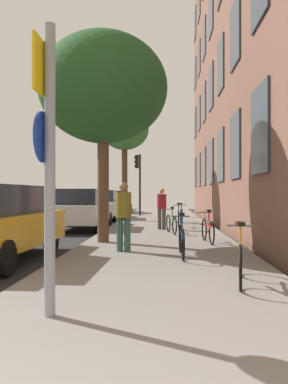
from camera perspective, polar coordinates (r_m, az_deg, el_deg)
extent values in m
plane|color=#332D28|center=(16.37, -9.84, -5.31)|extent=(41.80, 41.80, 0.00)
cube|color=#232326|center=(16.95, -16.81, -5.11)|extent=(7.00, 38.00, 0.01)
cube|color=gray|center=(15.96, 2.56, -5.23)|extent=(4.20, 38.00, 0.12)
cube|color=#2D3847|center=(9.53, 16.53, 8.73)|extent=(0.06, 1.60, 2.04)
cube|color=#2D3847|center=(12.56, 13.16, 6.56)|extent=(0.06, 1.60, 2.04)
cube|color=#2D3847|center=(15.63, 11.12, 5.23)|extent=(0.06, 1.60, 2.04)
cube|color=#2D3847|center=(18.71, 9.75, 4.33)|extent=(0.06, 1.60, 2.04)
cube|color=#2D3847|center=(21.81, 8.78, 3.68)|extent=(0.06, 1.60, 2.04)
cube|color=#2D3847|center=(24.92, 8.05, 3.20)|extent=(0.06, 1.60, 2.04)
cube|color=#2D3847|center=(28.03, 7.48, 2.82)|extent=(0.06, 1.60, 2.04)
cube|color=#2D3847|center=(13.44, 13.15, 21.65)|extent=(0.06, 1.60, 2.04)
cube|color=#2D3847|center=(16.34, 11.11, 17.62)|extent=(0.06, 1.60, 2.04)
cube|color=#2D3847|center=(19.31, 9.75, 14.80)|extent=(0.06, 1.60, 2.04)
cube|color=#2D3847|center=(22.33, 8.77, 12.74)|extent=(0.06, 1.60, 2.04)
cube|color=#2D3847|center=(25.37, 8.04, 11.16)|extent=(0.06, 1.60, 2.04)
cube|color=#2D3847|center=(28.43, 7.47, 9.92)|extent=(0.06, 1.60, 2.04)
cube|color=#2D3847|center=(20.51, 9.74, 24.35)|extent=(0.06, 1.60, 2.04)
cube|color=#2D3847|center=(23.37, 8.77, 21.18)|extent=(0.06, 1.60, 2.04)
cube|color=#2D3847|center=(26.29, 8.04, 18.71)|extent=(0.06, 1.60, 2.04)
cube|color=#2D3847|center=(29.26, 7.47, 16.73)|extent=(0.06, 1.60, 2.04)
cube|color=#2D3847|center=(27.64, 8.03, 25.63)|extent=(0.06, 1.60, 2.04)
cube|color=#2D3847|center=(30.47, 7.47, 23.08)|extent=(0.06, 1.60, 2.04)
cylinder|color=gray|center=(4.39, -13.59, 3.19)|extent=(0.12, 0.12, 3.20)
cube|color=yellow|center=(4.61, -14.57, 17.02)|extent=(0.03, 0.60, 0.60)
cylinder|color=#14339E|center=(4.45, -14.58, 7.76)|extent=(0.03, 0.56, 0.56)
cylinder|color=black|center=(23.70, -0.60, 1.06)|extent=(0.12, 0.12, 3.72)
cube|color=black|center=(23.78, -1.03, 4.46)|extent=(0.20, 0.24, 0.80)
sphere|color=#4B0707|center=(23.81, -1.30, 5.08)|extent=(0.16, 0.16, 0.16)
sphere|color=#523707|center=(23.79, -1.30, 4.45)|extent=(0.16, 0.16, 0.16)
sphere|color=green|center=(23.77, -1.30, 3.83)|extent=(0.16, 0.16, 0.16)
cylinder|color=brown|center=(10.80, -5.98, 1.11)|extent=(0.32, 0.32, 3.17)
ellipsoid|color=#235123|center=(11.18, -5.97, 14.81)|extent=(3.55, 3.55, 3.01)
cylinder|color=#4C3823|center=(19.58, -2.86, 1.48)|extent=(0.29, 0.29, 3.83)
ellipsoid|color=#387533|center=(19.83, -2.86, 9.14)|extent=(2.44, 2.44, 2.07)
torus|color=black|center=(6.59, 13.84, -9.10)|extent=(0.16, 0.63, 0.64)
torus|color=black|center=(5.59, 13.91, -10.71)|extent=(0.16, 0.63, 0.64)
cylinder|color=#C68C19|center=(6.07, 13.87, -8.21)|extent=(0.20, 0.86, 0.04)
cylinder|color=#C68C19|center=(5.83, 13.89, -9.34)|extent=(0.14, 0.52, 0.28)
cylinder|color=#C68C19|center=(5.89, 13.88, -6.08)|extent=(0.04, 0.04, 0.28)
cube|color=black|center=(5.87, 13.88, -4.53)|extent=(0.10, 0.24, 0.06)
cylinder|color=#4C4C4C|center=(6.54, 13.83, -4.79)|extent=(0.42, 0.11, 0.03)
torus|color=black|center=(8.89, 5.31, -6.77)|extent=(0.05, 0.64, 0.64)
torus|color=black|center=(7.85, 5.72, -7.65)|extent=(0.05, 0.64, 0.64)
cylinder|color=#194C99|center=(8.35, 5.50, -5.98)|extent=(0.05, 0.89, 0.04)
cylinder|color=#194C99|center=(8.10, 5.61, -6.73)|extent=(0.05, 0.54, 0.29)
cylinder|color=#194C99|center=(8.17, 5.56, -4.38)|extent=(0.04, 0.04, 0.28)
cube|color=black|center=(8.16, 5.56, -3.26)|extent=(0.10, 0.24, 0.06)
cylinder|color=#4C4C4C|center=(8.85, 5.31, -3.54)|extent=(0.42, 0.03, 0.03)
torus|color=black|center=(11.30, 8.79, -5.43)|extent=(0.10, 0.62, 0.62)
torus|color=black|center=(10.33, 9.85, -5.93)|extent=(0.10, 0.62, 0.62)
cylinder|color=#B21E1E|center=(10.80, 9.29, -4.77)|extent=(0.12, 0.85, 0.04)
cylinder|color=#B21E1E|center=(10.56, 9.57, -5.29)|extent=(0.09, 0.51, 0.28)
cylinder|color=#B21E1E|center=(10.64, 9.45, -3.55)|extent=(0.04, 0.04, 0.28)
cube|color=black|center=(10.63, 9.45, -2.69)|extent=(0.10, 0.24, 0.06)
cylinder|color=#4C4C4C|center=(11.27, 8.78, -2.96)|extent=(0.42, 0.07, 0.03)
torus|color=black|center=(13.65, 3.56, -4.55)|extent=(0.15, 0.60, 0.61)
torus|color=black|center=(12.64, 4.47, -4.90)|extent=(0.15, 0.60, 0.61)
cylinder|color=#267233|center=(13.13, 4.00, -3.99)|extent=(0.20, 0.87, 0.04)
cylinder|color=#267233|center=(12.88, 4.23, -4.40)|extent=(0.14, 0.53, 0.29)
cylinder|color=#267233|center=(12.97, 4.14, -2.99)|extent=(0.04, 0.04, 0.28)
cube|color=black|center=(12.96, 4.14, -2.29)|extent=(0.10, 0.24, 0.06)
cylinder|color=#4C4C4C|center=(13.62, 3.56, -2.52)|extent=(0.42, 0.11, 0.03)
torus|color=black|center=(16.03, 5.03, -3.77)|extent=(0.06, 0.68, 0.68)
torus|color=black|center=(15.05, 5.07, -4.01)|extent=(0.06, 0.68, 0.68)
cylinder|color=#194C99|center=(15.53, 5.05, -3.20)|extent=(0.06, 0.83, 0.04)
cylinder|color=#194C99|center=(15.29, 5.06, -3.56)|extent=(0.06, 0.51, 0.27)
cylinder|color=#194C99|center=(15.37, 5.06, -2.28)|extent=(0.04, 0.04, 0.28)
cube|color=black|center=(15.37, 5.06, -1.69)|extent=(0.10, 0.24, 0.06)
cylinder|color=#4C4C4C|center=(16.01, 5.03, -1.92)|extent=(0.42, 0.04, 0.03)
torus|color=black|center=(18.48, 5.56, -3.40)|extent=(0.10, 0.62, 0.62)
torus|color=black|center=(17.41, 5.39, -3.59)|extent=(0.10, 0.62, 0.62)
cylinder|color=black|center=(17.94, 5.48, -2.95)|extent=(0.13, 0.91, 0.04)
cylinder|color=black|center=(17.67, 5.43, -3.24)|extent=(0.10, 0.55, 0.30)
cylinder|color=black|center=(17.77, 5.45, -2.20)|extent=(0.04, 0.04, 0.28)
cube|color=black|center=(17.76, 5.45, -1.69)|extent=(0.10, 0.24, 0.06)
cylinder|color=#4C4C4C|center=(18.46, 5.56, -1.88)|extent=(0.42, 0.07, 0.03)
cylinder|color=#33594C|center=(9.07, -3.55, -6.20)|extent=(0.15, 0.15, 0.78)
cylinder|color=#33594C|center=(9.06, -2.44, -6.21)|extent=(0.15, 0.15, 0.78)
cylinder|color=olive|center=(9.02, -3.00, -1.89)|extent=(0.42, 0.42, 0.59)
sphere|color=#936B4C|center=(9.02, -3.00, 0.78)|extent=(0.21, 0.21, 0.21)
cylinder|color=#4C4742|center=(14.61, 2.27, -3.98)|extent=(0.14, 0.14, 0.75)
cylinder|color=#4C4742|center=(14.61, 2.93, -3.98)|extent=(0.14, 0.14, 0.75)
cylinder|color=maroon|center=(14.58, 2.60, -1.41)|extent=(0.48, 0.48, 0.56)
sphere|color=tan|center=(14.58, 2.60, 0.18)|extent=(0.20, 0.20, 0.20)
cylinder|color=black|center=(9.94, -13.37, -6.72)|extent=(0.22, 0.64, 0.64)
cylinder|color=black|center=(7.29, -19.72, -9.10)|extent=(0.22, 0.64, 0.64)
cube|color=silver|center=(15.87, -9.01, -3.02)|extent=(1.92, 4.38, 0.70)
cube|color=#1E232D|center=(15.63, -9.17, -0.67)|extent=(1.61, 2.46, 0.60)
cylinder|color=black|center=(17.44, -10.85, -3.91)|extent=(0.22, 0.64, 0.64)
cylinder|color=black|center=(17.11, -5.19, -3.99)|extent=(0.22, 0.64, 0.64)
cylinder|color=black|center=(14.75, -13.44, -4.59)|extent=(0.22, 0.64, 0.64)
cylinder|color=black|center=(14.35, -6.77, -4.71)|extent=(0.22, 0.64, 0.64)
cube|color=silver|center=(21.50, -6.19, -2.28)|extent=(2.02, 4.21, 0.70)
cube|color=#2D3847|center=(21.29, -6.28, -0.55)|extent=(1.64, 2.38, 0.60)
cylinder|color=black|center=(22.96, -7.74, -3.02)|extent=(0.22, 0.64, 0.64)
cylinder|color=black|center=(22.71, -3.57, -3.05)|extent=(0.22, 0.64, 0.64)
cylinder|color=black|center=(20.38, -9.12, -3.38)|extent=(0.22, 0.64, 0.64)
cylinder|color=black|center=(20.09, -4.43, -3.42)|extent=(0.22, 0.64, 0.64)
cube|color=navy|center=(27.43, -4.03, -1.83)|extent=(2.01, 4.01, 0.70)
cube|color=#1E232D|center=(27.22, -4.08, -0.48)|extent=(1.65, 2.26, 0.60)
cylinder|color=black|center=(28.81, -5.41, -2.45)|extent=(0.22, 0.64, 0.64)
cylinder|color=black|center=(28.61, -2.03, -2.47)|extent=(0.22, 0.64, 0.64)
cylinder|color=black|center=(26.32, -6.21, -2.66)|extent=(0.22, 0.64, 0.64)
cylinder|color=black|center=(26.10, -2.51, -2.68)|extent=(0.22, 0.64, 0.64)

